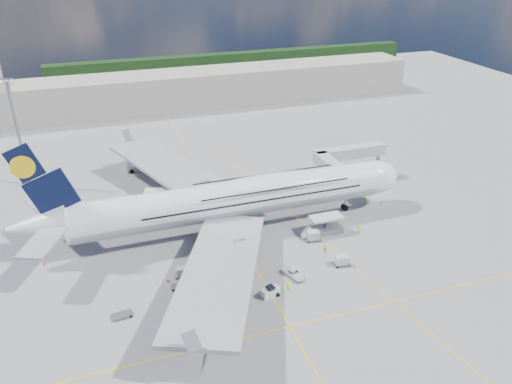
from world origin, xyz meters
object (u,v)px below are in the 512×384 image
object	(u,v)px
jet_bridge	(343,159)
dolly_row_c	(241,268)
baggage_tug	(271,292)
crew_nose	(366,203)
dolly_nose_near	(313,236)
crew_loader	(325,250)
cargo_loader	(325,227)
catering_truck_inner	(158,198)
catering_truck_outer	(140,164)
cone_wing_left_outer	(177,181)
cone_wing_right_outer	(166,349)
cone_tail	(44,264)
dolly_nose_far	(342,260)
light_mast	(18,133)
cone_wing_right_inner	(168,280)
service_van	(294,273)
dolly_row_b	(182,272)
airliner	(234,199)
crew_wing	(196,293)
cone_wing_left_inner	(211,202)
crew_van	(359,229)
dolly_back	(122,315)
cone_nose	(381,202)
crew_tug	(288,287)
dolly_row_a	(180,286)

from	to	relation	value
jet_bridge	dolly_row_c	world-z (taller)	jet_bridge
baggage_tug	crew_nose	bearing A→B (deg)	22.27
dolly_nose_near	crew_loader	distance (m)	4.95
cargo_loader	catering_truck_inner	bearing A→B (deg)	142.94
dolly_nose_near	crew_loader	xyz separation A→B (m)	(0.21, -4.93, -0.29)
jet_bridge	catering_truck_inner	xyz separation A→B (m)	(-42.32, 4.11, -5.06)
catering_truck_outer	crew_loader	distance (m)	56.13
baggage_tug	catering_truck_outer	world-z (taller)	catering_truck_outer
cargo_loader	catering_truck_inner	xyz separation A→B (m)	(-29.33, 22.16, 0.54)
cone_wing_left_outer	cone_wing_right_outer	size ratio (longest dim) A/B	1.23
cone_tail	dolly_nose_far	bearing A→B (deg)	-18.88
catering_truck_inner	dolly_nose_far	bearing A→B (deg)	-35.23
dolly_nose_near	crew_loader	size ratio (longest dim) A/B	2.13
dolly_nose_far	catering_truck_outer	distance (m)	60.47
light_mast	cone_wing_right_inner	bearing A→B (deg)	-62.90
cone_wing_right_inner	dolly_row_c	bearing A→B (deg)	-6.51
service_van	cone_wing_right_outer	size ratio (longest dim) A/B	9.47
crew_nose	dolly_row_b	bearing A→B (deg)	146.30
airliner	dolly_row_b	distance (m)	18.86
cone_wing_right_inner	cone_wing_right_outer	size ratio (longest dim) A/B	1.23
service_van	cone_wing_right_outer	xyz separation A→B (m)	(-23.90, -10.22, -0.40)
crew_wing	cone_wing_left_inner	world-z (taller)	crew_wing
dolly_nose_far	crew_van	size ratio (longest dim) A/B	1.84
dolly_nose_far	cone_tail	distance (m)	53.31
dolly_back	crew_nose	xyz separation A→B (m)	(53.84, 19.45, 0.57)
baggage_tug	cone_wing_left_inner	size ratio (longest dim) A/B	5.30
airliner	cone_nose	world-z (taller)	airliner
dolly_nose_near	crew_wing	world-z (taller)	crew_wing
crew_loader	dolly_back	bearing A→B (deg)	-109.30
dolly_back	baggage_tug	xyz separation A→B (m)	(23.47, -2.68, 0.48)
jet_bridge	baggage_tug	world-z (taller)	jet_bridge
service_van	cone_tail	xyz separation A→B (m)	(-41.03, 17.62, -0.35)
crew_wing	cone_wing_right_inner	bearing A→B (deg)	22.78
crew_nose	dolly_nose_near	bearing A→B (deg)	158.58
crew_van	cone_nose	world-z (taller)	crew_van
dolly_nose_near	service_van	distance (m)	12.51
dolly_back	airliner	bearing A→B (deg)	31.29
crew_loader	crew_nose	bearing A→B (deg)	102.13
jet_bridge	crew_wing	bearing A→B (deg)	-144.56
cone_nose	cone_tail	size ratio (longest dim) A/B	0.94
cargo_loader	catering_truck_inner	world-z (taller)	catering_truck_inner
catering_truck_inner	crew_nose	xyz separation A→B (m)	(42.68, -15.10, -0.86)
cone_wing_left_inner	catering_truck_inner	bearing A→B (deg)	165.63
dolly_nose_far	cone_wing_right_inner	size ratio (longest dim) A/B	5.28
light_mast	dolly_row_b	size ratio (longest dim) A/B	9.31
crew_tug	cone_wing_right_inner	world-z (taller)	crew_tug
dolly_nose_near	crew_nose	distance (m)	18.93
dolly_row_a	crew_tug	xyz separation A→B (m)	(16.77, -6.60, 0.61)
service_van	crew_tug	bearing A→B (deg)	-144.56
cone_tail	dolly_row_b	bearing A→B (deg)	-26.32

